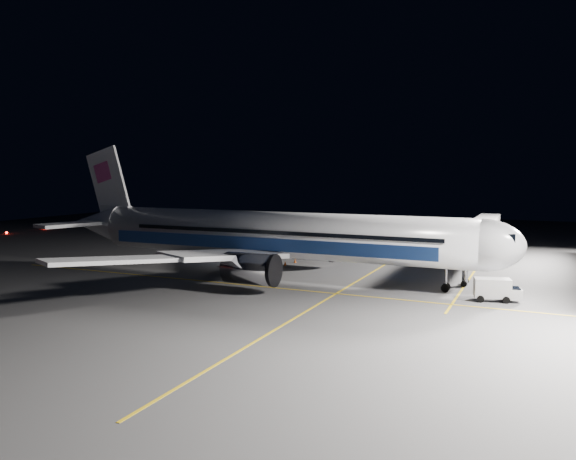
% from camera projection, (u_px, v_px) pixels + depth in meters
% --- Properties ---
extents(ground, '(200.00, 200.00, 0.00)m').
position_uv_depth(ground, '(276.00, 277.00, 69.50)').
color(ground, '#4C4C4F').
rests_on(ground, ground).
extents(guide_line_main, '(0.25, 80.00, 0.01)m').
position_uv_depth(guide_line_main, '(353.00, 283.00, 65.40)').
color(guide_line_main, gold).
rests_on(guide_line_main, ground).
extents(guide_line_cross, '(70.00, 0.25, 0.01)m').
position_uv_depth(guide_line_cross, '(253.00, 286.00, 64.07)').
color(guide_line_cross, gold).
rests_on(guide_line_cross, ground).
extents(guide_line_side, '(0.25, 40.00, 0.01)m').
position_uv_depth(guide_line_side, '(471.00, 277.00, 69.54)').
color(guide_line_side, gold).
rests_on(guide_line_side, ground).
extents(airliner, '(61.48, 54.22, 16.64)m').
position_uv_depth(airliner, '(268.00, 235.00, 69.41)').
color(airliner, silver).
rests_on(airliner, ground).
extents(jet_bridge, '(3.60, 34.40, 6.30)m').
position_uv_depth(jet_bridge, '(479.00, 234.00, 76.36)').
color(jet_bridge, '#B2B2B7').
rests_on(jet_bridge, ground).
extents(service_truck, '(4.80, 2.82, 2.31)m').
position_uv_depth(service_truck, '(497.00, 289.00, 56.39)').
color(service_truck, silver).
rests_on(service_truck, ground).
extents(baggage_tug, '(2.63, 2.39, 1.57)m').
position_uv_depth(baggage_tug, '(252.00, 254.00, 83.74)').
color(baggage_tug, black).
rests_on(baggage_tug, ground).
extents(safety_cone_a, '(0.39, 0.39, 0.58)m').
position_uv_depth(safety_cone_a, '(285.00, 263.00, 78.00)').
color(safety_cone_a, '#D84E09').
rests_on(safety_cone_a, ground).
extents(safety_cone_b, '(0.45, 0.45, 0.68)m').
position_uv_depth(safety_cone_b, '(278.00, 260.00, 80.18)').
color(safety_cone_b, '#D84E09').
rests_on(safety_cone_b, ground).
extents(safety_cone_c, '(0.38, 0.38, 0.56)m').
position_uv_depth(safety_cone_c, '(295.00, 261.00, 80.17)').
color(safety_cone_c, '#D84E09').
rests_on(safety_cone_c, ground).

